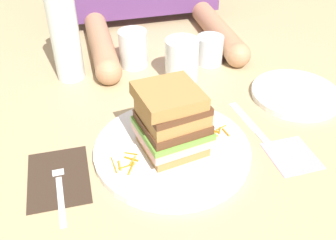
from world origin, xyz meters
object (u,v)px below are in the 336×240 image
at_px(main_plate, 172,150).
at_px(empty_tumbler_1, 132,49).
at_px(napkin_dark, 59,177).
at_px(empty_tumbler_0, 210,50).
at_px(napkin_pink, 292,156).
at_px(side_plate, 296,94).
at_px(fork, 59,185).
at_px(juice_glass, 182,63).
at_px(sandwich, 172,120).
at_px(knife, 258,132).
at_px(water_bottle, 64,30).

distance_m(main_plate, empty_tumbler_1, 0.34).
bearing_deg(main_plate, napkin_dark, -176.53).
height_order(empty_tumbler_0, napkin_pink, empty_tumbler_0).
bearing_deg(side_plate, fork, -164.34).
bearing_deg(side_plate, juice_glass, 149.32).
xyz_separation_m(sandwich, napkin_pink, (0.21, -0.06, -0.08)).
height_order(knife, side_plate, side_plate).
xyz_separation_m(main_plate, juice_glass, (0.09, 0.24, 0.04)).
bearing_deg(napkin_dark, side_plate, 13.34).
relative_size(juice_glass, empty_tumbler_0, 1.44).
xyz_separation_m(juice_glass, napkin_pink, (0.12, -0.31, -0.04)).
bearing_deg(sandwich, water_bottle, 116.53).
distance_m(empty_tumbler_1, side_plate, 0.40).
xyz_separation_m(napkin_dark, water_bottle, (0.04, 0.34, 0.12)).
distance_m(water_bottle, empty_tumbler_0, 0.35).
height_order(water_bottle, side_plate, water_bottle).
height_order(fork, juice_glass, juice_glass).
bearing_deg(fork, empty_tumbler_0, 41.43).
bearing_deg(sandwich, napkin_dark, -176.64).
relative_size(knife, water_bottle, 0.76).
height_order(empty_tumbler_1, napkin_pink, empty_tumbler_1).
bearing_deg(napkin_pink, sandwich, 163.17).
relative_size(napkin_dark, fork, 0.86).
relative_size(napkin_dark, empty_tumbler_1, 1.58).
xyz_separation_m(fork, water_bottle, (0.04, 0.36, 0.12)).
xyz_separation_m(fork, empty_tumbler_1, (0.20, 0.38, 0.04)).
distance_m(napkin_dark, fork, 0.02).
distance_m(main_plate, napkin_dark, 0.21).
distance_m(water_bottle, empty_tumbler_1, 0.17).
bearing_deg(empty_tumbler_1, fork, -117.66).
distance_m(sandwich, knife, 0.20).
bearing_deg(juice_glass, knife, -68.36).
height_order(juice_glass, empty_tumbler_1, juice_glass).
height_order(sandwich, napkin_pink, sandwich).
height_order(main_plate, napkin_pink, main_plate).
bearing_deg(knife, side_plate, 35.65).
xyz_separation_m(knife, empty_tumbler_0, (-0.00, 0.29, 0.03)).
bearing_deg(side_plate, sandwich, -160.50).
bearing_deg(empty_tumbler_0, water_bottle, 176.91).
bearing_deg(water_bottle, main_plate, -63.35).
xyz_separation_m(main_plate, sandwich, (-0.00, -0.00, 0.07)).
distance_m(main_plate, empty_tumbler_0, 0.35).
height_order(fork, knife, fork).
relative_size(sandwich, napkin_pink, 1.41).
bearing_deg(sandwich, fork, -170.49).
relative_size(napkin_dark, water_bottle, 0.54).
xyz_separation_m(main_plate, water_bottle, (-0.16, 0.32, 0.11)).
relative_size(knife, napkin_pink, 2.13).
relative_size(fork, napkin_pink, 1.77).
distance_m(fork, knife, 0.39).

